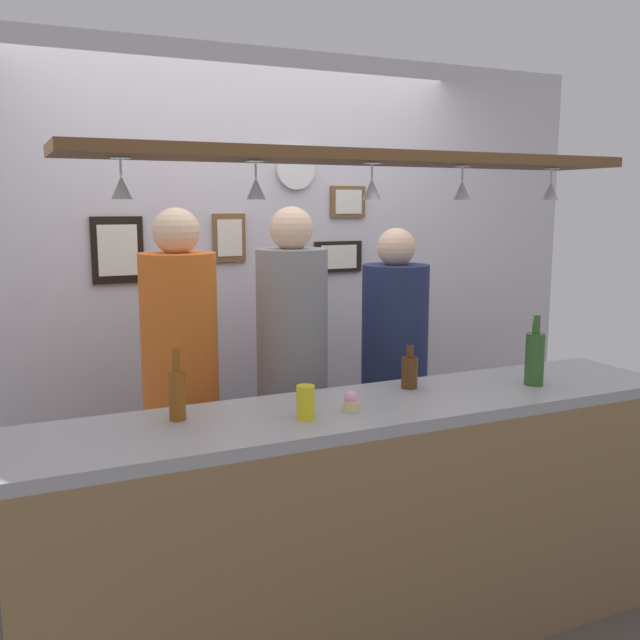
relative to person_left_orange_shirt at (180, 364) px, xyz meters
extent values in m
plane|color=#4C4742|center=(0.54, -0.42, -1.06)|extent=(8.00, 8.00, 0.00)
cube|color=silver|center=(0.54, 0.68, 0.24)|extent=(4.40, 0.06, 2.60)
cube|color=#99999E|center=(0.54, -0.77, -0.07)|extent=(2.70, 0.55, 0.04)
cube|color=olive|center=(0.54, -1.02, -0.58)|extent=(2.65, 0.04, 0.97)
cube|color=brown|center=(0.54, -0.72, 0.88)|extent=(2.20, 0.36, 0.04)
cylinder|color=silver|center=(-0.34, -0.70, 0.85)|extent=(0.06, 0.06, 0.00)
cylinder|color=silver|center=(-0.34, -0.70, 0.83)|extent=(0.01, 0.01, 0.06)
cone|color=silver|center=(-0.34, -0.70, 0.76)|extent=(0.07, 0.07, 0.08)
cylinder|color=silver|center=(0.11, -0.72, 0.85)|extent=(0.06, 0.06, 0.00)
cylinder|color=silver|center=(0.11, -0.72, 0.83)|extent=(0.01, 0.01, 0.06)
cone|color=silver|center=(0.11, -0.72, 0.76)|extent=(0.07, 0.07, 0.08)
cylinder|color=silver|center=(0.53, -0.78, 0.85)|extent=(0.06, 0.06, 0.00)
cylinder|color=silver|center=(0.53, -0.78, 0.83)|extent=(0.01, 0.01, 0.06)
cone|color=silver|center=(0.53, -0.78, 0.76)|extent=(0.07, 0.07, 0.08)
cylinder|color=silver|center=(0.96, -0.74, 0.85)|extent=(0.06, 0.06, 0.00)
cylinder|color=silver|center=(0.96, -0.74, 0.83)|extent=(0.01, 0.01, 0.06)
cone|color=silver|center=(0.96, -0.74, 0.76)|extent=(0.07, 0.07, 0.08)
cylinder|color=silver|center=(1.41, -0.75, 0.85)|extent=(0.06, 0.06, 0.00)
cylinder|color=silver|center=(1.41, -0.75, 0.83)|extent=(0.01, 0.01, 0.06)
cone|color=silver|center=(1.41, -0.75, 0.76)|extent=(0.07, 0.07, 0.08)
cube|color=#2D334C|center=(0.00, 0.00, -0.64)|extent=(0.17, 0.18, 0.83)
cylinder|color=orange|center=(0.00, 0.00, 0.13)|extent=(0.34, 0.34, 0.72)
sphere|color=beige|center=(0.00, 0.00, 0.59)|extent=(0.21, 0.21, 0.21)
cube|color=#2D334C|center=(0.54, 0.00, -0.64)|extent=(0.17, 0.18, 0.83)
cylinder|color=gray|center=(0.54, 0.00, 0.14)|extent=(0.34, 0.34, 0.73)
sphere|color=beige|center=(0.54, 0.00, 0.59)|extent=(0.21, 0.21, 0.21)
cube|color=#2D334C|center=(1.11, 0.00, -0.67)|extent=(0.17, 0.18, 0.78)
cylinder|color=navy|center=(1.11, 0.00, 0.06)|extent=(0.34, 0.34, 0.68)
sphere|color=beige|center=(1.11, 0.00, 0.49)|extent=(0.19, 0.19, 0.19)
cylinder|color=#2D5623|center=(1.31, -0.81, 0.06)|extent=(0.08, 0.08, 0.22)
cylinder|color=#2D5623|center=(1.31, -0.81, 0.21)|extent=(0.03, 0.03, 0.08)
cylinder|color=brown|center=(-0.17, -0.66, 0.04)|extent=(0.06, 0.06, 0.18)
cylinder|color=brown|center=(-0.17, -0.66, 0.17)|extent=(0.03, 0.03, 0.08)
cylinder|color=#512D14|center=(0.81, -0.63, 0.02)|extent=(0.07, 0.07, 0.13)
cylinder|color=#512D14|center=(0.81, -0.63, 0.11)|extent=(0.03, 0.03, 0.05)
cylinder|color=yellow|center=(0.24, -0.84, 0.01)|extent=(0.07, 0.07, 0.12)
cylinder|color=beige|center=(0.43, -0.83, -0.03)|extent=(0.06, 0.06, 0.04)
sphere|color=pink|center=(0.43, -0.83, 0.00)|extent=(0.05, 0.05, 0.05)
cube|color=brown|center=(1.16, 0.64, 0.72)|extent=(0.22, 0.02, 0.18)
cube|color=white|center=(1.16, 0.63, 0.72)|extent=(0.17, 0.01, 0.14)
cube|color=brown|center=(0.44, 0.64, 0.52)|extent=(0.18, 0.02, 0.26)
cube|color=white|center=(0.44, 0.63, 0.52)|extent=(0.14, 0.01, 0.20)
cube|color=black|center=(1.10, 0.64, 0.40)|extent=(0.30, 0.02, 0.18)
cube|color=white|center=(1.10, 0.63, 0.40)|extent=(0.23, 0.01, 0.14)
cube|color=black|center=(-0.15, 0.64, 0.47)|extent=(0.26, 0.02, 0.34)
cube|color=white|center=(-0.15, 0.63, 0.47)|extent=(0.20, 0.01, 0.26)
cylinder|color=white|center=(0.83, 0.63, 0.89)|extent=(0.22, 0.03, 0.22)
camera|label=1|loc=(-0.74, -3.08, 0.71)|focal=39.91mm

